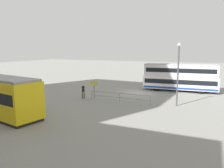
{
  "coord_description": "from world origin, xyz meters",
  "views": [
    {
      "loc": [
        -9.46,
        29.49,
        5.98
      ],
      "look_at": [
        1.99,
        4.57,
        1.74
      ],
      "focal_mm": 36.14,
      "sensor_mm": 36.0,
      "label": 1
    }
  ],
  "objects_px": {
    "double_decker_bus": "(180,77)",
    "info_sign": "(94,86)",
    "pedestrian_near_railing": "(83,90)",
    "street_lamp": "(178,70)"
  },
  "relations": [
    {
      "from": "double_decker_bus",
      "to": "street_lamp",
      "type": "height_order",
      "value": "street_lamp"
    },
    {
      "from": "double_decker_bus",
      "to": "pedestrian_near_railing",
      "type": "distance_m",
      "value": 14.2
    },
    {
      "from": "pedestrian_near_railing",
      "to": "info_sign",
      "type": "xyz_separation_m",
      "value": [
        -1.08,
        -0.8,
        0.5
      ]
    },
    {
      "from": "pedestrian_near_railing",
      "to": "street_lamp",
      "type": "xyz_separation_m",
      "value": [
        -11.01,
        -1.03,
        2.86
      ]
    },
    {
      "from": "street_lamp",
      "to": "double_decker_bus",
      "type": "bearing_deg",
      "value": -83.64
    },
    {
      "from": "double_decker_bus",
      "to": "info_sign",
      "type": "relative_size",
      "value": 4.72
    },
    {
      "from": "double_decker_bus",
      "to": "pedestrian_near_railing",
      "type": "relative_size",
      "value": 5.9
    },
    {
      "from": "pedestrian_near_railing",
      "to": "info_sign",
      "type": "bearing_deg",
      "value": -143.36
    },
    {
      "from": "double_decker_bus",
      "to": "street_lamp",
      "type": "bearing_deg",
      "value": 96.36
    },
    {
      "from": "info_sign",
      "to": "street_lamp",
      "type": "height_order",
      "value": "street_lamp"
    }
  ]
}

